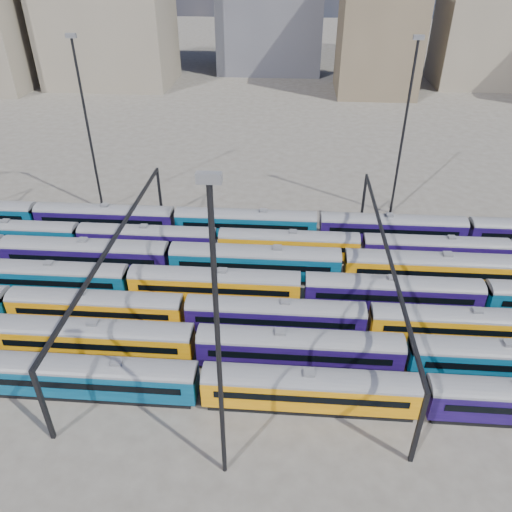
# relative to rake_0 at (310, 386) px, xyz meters

# --- Properties ---
(ground) EXTENTS (500.00, 500.00, 0.00)m
(ground) POSITION_rel_rake_0_xyz_m (-1.81, 15.00, -2.55)
(ground) COLOR #47433C
(ground) RESTS_ON ground
(rake_0) EXTENTS (98.41, 2.88, 4.85)m
(rake_0) POSITION_rel_rake_0_xyz_m (0.00, 0.00, 0.00)
(rake_0) COLOR black
(rake_0) RESTS_ON ground
(rake_1) EXTENTS (142.24, 2.97, 5.00)m
(rake_1) POSITION_rel_rake_0_xyz_m (-0.98, 5.00, 0.08)
(rake_1) COLOR black
(rake_1) RESTS_ON ground
(rake_2) EXTENTS (96.69, 2.83, 4.76)m
(rake_2) POSITION_rel_rake_0_xyz_m (-3.55, 10.00, -0.05)
(rake_2) COLOR black
(rake_2) RESTS_ON ground
(rake_3) EXTENTS (120.52, 2.94, 4.95)m
(rake_3) POSITION_rel_rake_0_xyz_m (-0.62, 15.00, 0.05)
(rake_3) COLOR black
(rake_3) RESTS_ON ground
(rake_4) EXTENTS (149.11, 3.11, 5.25)m
(rake_4) POSITION_rel_rake_0_xyz_m (-6.43, 20.00, 0.21)
(rake_4) COLOR black
(rake_4) RESTS_ON ground
(rake_5) EXTENTS (112.53, 2.75, 4.61)m
(rake_5) POSITION_rel_rake_0_xyz_m (-11.82, 25.00, -0.13)
(rake_5) COLOR black
(rake_5) RESTS_ON ground
(rake_6) EXTENTS (100.57, 2.95, 4.96)m
(rake_6) POSITION_rel_rake_0_xyz_m (-8.48, 30.00, 0.06)
(rake_6) COLOR black
(rake_6) RESTS_ON ground
(gantry_1) EXTENTS (0.35, 40.35, 8.03)m
(gantry_1) POSITION_rel_rake_0_xyz_m (-21.81, 15.00, 4.24)
(gantry_1) COLOR black
(gantry_1) RESTS_ON ground
(gantry_2) EXTENTS (0.35, 40.35, 8.03)m
(gantry_2) POSITION_rel_rake_0_xyz_m (8.19, 15.00, 4.24)
(gantry_2) COLOR black
(gantry_2) RESTS_ON ground
(mast_1) EXTENTS (1.40, 0.50, 25.60)m
(mast_1) POSITION_rel_rake_0_xyz_m (-31.81, 37.00, 11.42)
(mast_1) COLOR black
(mast_1) RESTS_ON ground
(mast_2) EXTENTS (1.40, 0.50, 25.60)m
(mast_2) POSITION_rel_rake_0_xyz_m (-6.81, -7.00, 11.42)
(mast_2) COLOR black
(mast_2) RESTS_ON ground
(mast_3) EXTENTS (1.40, 0.50, 25.60)m
(mast_3) POSITION_rel_rake_0_xyz_m (13.19, 39.00, 11.42)
(mast_3) COLOR black
(mast_3) RESTS_ON ground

